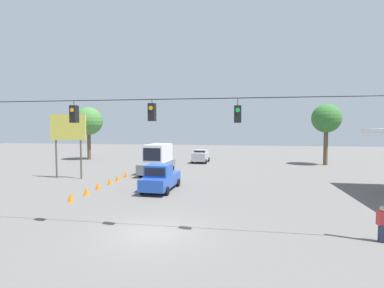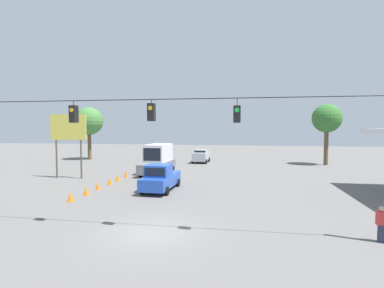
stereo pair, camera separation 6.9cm
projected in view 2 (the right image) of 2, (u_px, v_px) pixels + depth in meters
The scene contains 15 objects.
ground_plane at pixel (151, 232), 14.27m from camera, with size 140.00×140.00×0.00m, color #605E5B.
overhead_signal_span at pixel (151, 142), 14.19m from camera, with size 22.87×0.38×7.01m.
sedan_silver_withflow_deep at pixel (201, 156), 42.35m from camera, with size 2.23×3.95×1.82m.
box_truck_grey_withflow_far at pixel (158, 159), 32.17m from camera, with size 2.64×6.57×3.18m.
pickup_truck_blue_withflow_mid at pixel (160, 178), 23.65m from camera, with size 2.29×5.26×2.12m.
traffic_cone_nearest at pixel (71, 197), 20.19m from camera, with size 0.44×0.44×0.59m, color orange.
traffic_cone_second at pixel (86, 191), 22.08m from camera, with size 0.44×0.44×0.59m, color orange.
traffic_cone_third at pixel (98, 186), 24.09m from camera, with size 0.44×0.44×0.59m, color orange.
traffic_cone_fourth at pixel (110, 181), 26.13m from camera, with size 0.44×0.44×0.59m, color orange.
traffic_cone_fifth at pixel (118, 178), 27.91m from camera, with size 0.44×0.44×0.59m, color orange.
traffic_cone_farthest at pixel (126, 174), 29.97m from camera, with size 0.44×0.44×0.59m, color orange.
roadside_billboard at pixel (68, 132), 29.13m from camera, with size 3.76×0.16×6.26m.
pedestrian at pixel (381, 224), 13.00m from camera, with size 0.40×0.28×1.60m.
tree_horizon_left at pixel (89, 122), 46.13m from camera, with size 4.26×4.26×8.09m.
tree_horizon_right at pixel (327, 119), 39.38m from camera, with size 3.78×3.78×8.08m.
Camera 2 is at (-4.31, 13.47, 5.00)m, focal length 28.00 mm.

